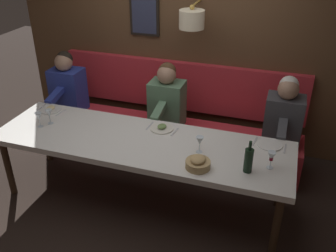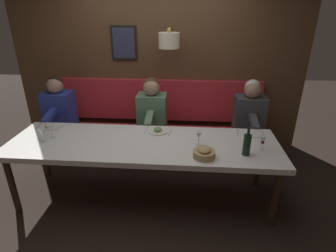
{
  "view_description": "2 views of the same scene",
  "coord_description": "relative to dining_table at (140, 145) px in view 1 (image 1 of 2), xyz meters",
  "views": [
    {
      "loc": [
        -2.94,
        -1.26,
        2.65
      ],
      "look_at": [
        0.05,
        -0.27,
        0.92
      ],
      "focal_mm": 40.1,
      "sensor_mm": 36.0,
      "label": 1
    },
    {
      "loc": [
        -2.62,
        -0.49,
        2.1
      ],
      "look_at": [
        0.05,
        -0.27,
        0.92
      ],
      "focal_mm": 28.88,
      "sensor_mm": 36.0,
      "label": 2
    }
  ],
  "objects": [
    {
      "name": "place_setting_0",
      "position": [
        0.28,
        -0.13,
        0.07
      ],
      "size": [
        0.24,
        0.32,
        0.05
      ],
      "color": "silver",
      "rests_on": "dining_table"
    },
    {
      "name": "bread_bowl",
      "position": [
        -0.28,
        -0.66,
        0.11
      ],
      "size": [
        0.22,
        0.22,
        0.12
      ],
      "color": "tan",
      "rests_on": "dining_table"
    },
    {
      "name": "dining_table",
      "position": [
        0.0,
        0.0,
        0.0
      ],
      "size": [
        0.9,
        2.98,
        0.74
      ],
      "color": "silver",
      "rests_on": "ground_plane"
    },
    {
      "name": "wine_glass_3",
      "position": [
        0.02,
        1.04,
        0.18
      ],
      "size": [
        0.07,
        0.07,
        0.16
      ],
      "color": "silver",
      "rests_on": "dining_table"
    },
    {
      "name": "wine_glass_0",
      "position": [
        -0.03,
        -0.61,
        0.18
      ],
      "size": [
        0.07,
        0.07,
        0.16
      ],
      "color": "silver",
      "rests_on": "dining_table"
    },
    {
      "name": "place_setting_1",
      "position": [
        0.3,
        -1.23,
        0.07
      ],
      "size": [
        0.24,
        0.32,
        0.01
      ],
      "color": "white",
      "rests_on": "dining_table"
    },
    {
      "name": "place_setting_2",
      "position": [
        0.29,
        1.22,
        0.07
      ],
      "size": [
        0.24,
        0.33,
        0.05
      ],
      "color": "silver",
      "rests_on": "dining_table"
    },
    {
      "name": "wine_glass_2",
      "position": [
        -0.08,
        -1.26,
        0.17
      ],
      "size": [
        0.07,
        0.07,
        0.16
      ],
      "color": "silver",
      "rests_on": "dining_table"
    },
    {
      "name": "back_wall_panel",
      "position": [
        1.46,
        0.0,
        0.68
      ],
      "size": [
        0.59,
        4.38,
        2.9
      ],
      "color": "brown",
      "rests_on": "ground_plane"
    },
    {
      "name": "ground_plane",
      "position": [
        0.0,
        0.0,
        -0.68
      ],
      "size": [
        12.0,
        12.0,
        0.0
      ],
      "primitive_type": "plane",
      "color": "black"
    },
    {
      "name": "diner_near",
      "position": [
        0.88,
        0.02,
        0.13
      ],
      "size": [
        0.6,
        0.4,
        0.79
      ],
      "color": "#567A5B",
      "rests_on": "banquette_bench"
    },
    {
      "name": "diner_middle",
      "position": [
        0.88,
        1.36,
        0.13
      ],
      "size": [
        0.6,
        0.4,
        0.79
      ],
      "color": "#283893",
      "rests_on": "banquette_bench"
    },
    {
      "name": "banquette_bench",
      "position": [
        0.89,
        0.0,
        -0.46
      ],
      "size": [
        0.52,
        3.18,
        0.45
      ],
      "primitive_type": "cube",
      "color": "red",
      "rests_on": "ground_plane"
    },
    {
      "name": "wine_bottle",
      "position": [
        -0.2,
        -1.08,
        0.17
      ],
      "size": [
        0.08,
        0.08,
        0.3
      ],
      "color": "black",
      "rests_on": "dining_table"
    },
    {
      "name": "diner_nearest",
      "position": [
        0.88,
        -1.32,
        0.13
      ],
      "size": [
        0.6,
        0.4,
        0.79
      ],
      "color": "#3D3D42",
      "rests_on": "banquette_bench"
    },
    {
      "name": "wine_glass_1",
      "position": [
        -0.07,
        1.1,
        0.18
      ],
      "size": [
        0.07,
        0.07,
        0.16
      ],
      "color": "silver",
      "rests_on": "dining_table"
    }
  ]
}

